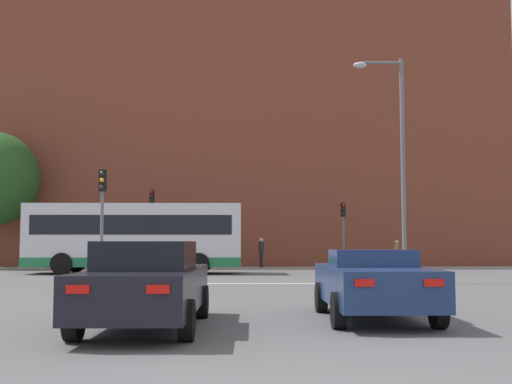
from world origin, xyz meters
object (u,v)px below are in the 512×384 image
object	(u,v)px
traffic_light_far_right	(343,224)
pedestrian_waiting	(261,250)
car_saloon_left	(147,283)
street_lamp_junction	(395,148)
bus_crossing_lead	(135,236)
pedestrian_walking_east	(397,252)
traffic_light_near_left	(102,206)
car_roadster_right	(373,283)
traffic_light_far_left	(152,216)

from	to	relation	value
traffic_light_far_right	pedestrian_waiting	bearing A→B (deg)	171.15
car_saloon_left	street_lamp_junction	xyz separation A→B (m)	(7.34, 12.40, 4.24)
bus_crossing_lead	pedestrian_walking_east	bearing A→B (deg)	114.12
car_saloon_left	traffic_light_near_left	distance (m)	12.86
street_lamp_junction	pedestrian_walking_east	bearing A→B (deg)	76.78
car_saloon_left	traffic_light_far_right	size ratio (longest dim) A/B	1.30
street_lamp_junction	car_roadster_right	bearing A→B (deg)	-105.60
bus_crossing_lead	traffic_light_far_left	xyz separation A→B (m)	(-0.07, 5.72, 1.22)
traffic_light_far_left	street_lamp_junction	xyz separation A→B (m)	(10.93, -12.61, 2.04)
traffic_light_near_left	pedestrian_waiting	world-z (taller)	traffic_light_near_left
car_roadster_right	street_lamp_junction	bearing A→B (deg)	74.63
bus_crossing_lead	traffic_light_near_left	world-z (taller)	traffic_light_near_left
car_saloon_left	pedestrian_waiting	distance (m)	26.39
pedestrian_waiting	bus_crossing_lead	bearing A→B (deg)	125.47
bus_crossing_lead	street_lamp_junction	xyz separation A→B (m)	(10.86, -6.89, 3.26)
car_roadster_right	pedestrian_walking_east	bearing A→B (deg)	75.91
car_saloon_left	bus_crossing_lead	size ratio (longest dim) A/B	0.49
bus_crossing_lead	traffic_light_far_right	size ratio (longest dim) A/B	2.68
car_saloon_left	traffic_light_near_left	xyz separation A→B (m)	(-3.54, 12.20, 2.02)
car_saloon_left	car_roadster_right	xyz separation A→B (m)	(4.21, 1.18, -0.07)
pedestrian_waiting	traffic_light_near_left	bearing A→B (deg)	143.24
car_roadster_right	traffic_light_far_left	xyz separation A→B (m)	(-7.80, 23.83, 2.28)
traffic_light_far_left	pedestrian_waiting	world-z (taller)	traffic_light_far_left
traffic_light_far_right	pedestrian_waiting	size ratio (longest dim) A/B	2.17
bus_crossing_lead	car_roadster_right	bearing A→B (deg)	23.11
car_saloon_left	traffic_light_near_left	bearing A→B (deg)	106.75
car_saloon_left	traffic_light_far_left	xyz separation A→B (m)	(-3.59, 25.01, 2.21)
car_saloon_left	traffic_light_near_left	world-z (taller)	traffic_light_near_left
traffic_light_near_left	pedestrian_waiting	distance (m)	15.46
bus_crossing_lead	street_lamp_junction	world-z (taller)	street_lamp_junction
pedestrian_waiting	pedestrian_walking_east	bearing A→B (deg)	-108.32
street_lamp_junction	pedestrian_waiting	distance (m)	15.17
traffic_light_near_left	traffic_light_far_left	bearing A→B (deg)	90.25
car_roadster_right	traffic_light_far_left	world-z (taller)	traffic_light_far_left
bus_crossing_lead	car_saloon_left	bearing A→B (deg)	10.34
traffic_light_far_left	traffic_light_near_left	bearing A→B (deg)	-89.75
car_saloon_left	bus_crossing_lead	world-z (taller)	bus_crossing_lead
car_saloon_left	bus_crossing_lead	xyz separation A→B (m)	(-3.52, 19.29, 0.98)
pedestrian_waiting	pedestrian_walking_east	size ratio (longest dim) A/B	1.07
traffic_light_far_right	traffic_light_far_left	bearing A→B (deg)	-177.32
traffic_light_far_right	pedestrian_waiting	xyz separation A→B (m)	(-4.72, 0.73, -1.53)
traffic_light_far_left	pedestrian_walking_east	size ratio (longest dim) A/B	2.77
pedestrian_waiting	pedestrian_walking_east	world-z (taller)	pedestrian_waiting
car_saloon_left	traffic_light_far_right	bearing A→B (deg)	74.50
bus_crossing_lead	traffic_light_far_left	world-z (taller)	traffic_light_far_left
car_roadster_right	street_lamp_junction	xyz separation A→B (m)	(3.13, 11.22, 4.32)
traffic_light_far_left	pedestrian_walking_east	bearing A→B (deg)	2.15
bus_crossing_lead	traffic_light_far_right	xyz separation A→B (m)	(10.88, 6.23, 0.78)
street_lamp_junction	traffic_light_far_left	bearing A→B (deg)	130.93
car_roadster_right	traffic_light_far_left	bearing A→B (deg)	108.36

